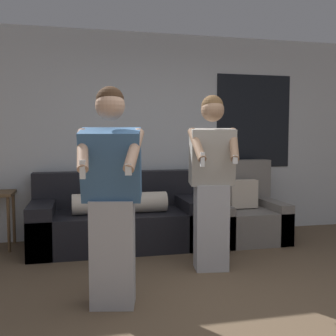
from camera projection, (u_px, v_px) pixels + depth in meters
name	position (u px, v px, depth m)	size (l,w,h in m)	color
ground_plane	(246.00, 329.00, 2.71)	(14.00, 14.00, 0.00)	brown
wall_back	(164.00, 135.00, 5.33)	(6.86, 0.07, 2.70)	silver
couch	(119.00, 220.00, 4.78)	(2.06, 0.92, 0.89)	black
armchair	(243.00, 214.00, 5.09)	(0.94, 0.83, 1.02)	slate
person_left	(112.00, 198.00, 3.01)	(0.51, 0.58, 1.70)	#B2B2B7
person_right	(212.00, 182.00, 3.88)	(0.49, 0.52, 1.73)	#B2B2B7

